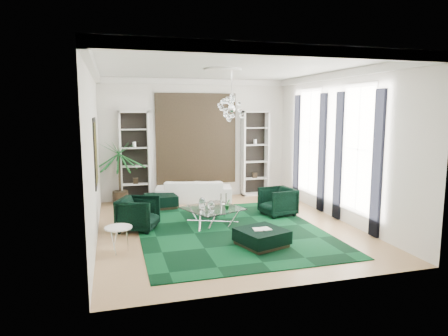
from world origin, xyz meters
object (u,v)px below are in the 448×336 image
object	(u,v)px
ottoman_side	(161,201)
side_table	(119,240)
armchair_right	(278,202)
palm	(119,163)
sofa	(194,191)
coffee_table	(213,216)
ottoman_front	(262,238)
armchair_left	(138,214)

from	to	relation	value
ottoman_side	side_table	distance (m)	3.71
armchair_right	palm	bearing A→B (deg)	-129.29
sofa	side_table	bearing A→B (deg)	72.37
coffee_table	sofa	bearing A→B (deg)	88.70
ottoman_front	sofa	bearing A→B (deg)	96.92
ottoman_front	side_table	size ratio (longest dim) A/B	1.66
sofa	coffee_table	world-z (taller)	sofa
armchair_left	side_table	bearing A→B (deg)	-175.87
armchair_right	coffee_table	size ratio (longest dim) A/B	0.67
ottoman_front	side_table	world-z (taller)	side_table
sofa	armchair_right	world-z (taller)	armchair_right
sofa	side_table	xyz separation A→B (m)	(-2.34, -4.03, -0.08)
armchair_left	coffee_table	distance (m)	1.81
ottoman_side	armchair_right	bearing A→B (deg)	-30.29
ottoman_front	palm	size ratio (longest dim) A/B	0.36
side_table	palm	xyz separation A→B (m)	(0.13, 4.21, 1.00)
sofa	ottoman_front	xyz separation A→B (m)	(0.54, -4.44, -0.16)
ottoman_side	palm	xyz separation A→B (m)	(-1.12, 0.72, 1.06)
sofa	armchair_right	size ratio (longest dim) A/B	2.77
armchair_right	palm	distance (m)	4.80
armchair_left	ottoman_front	distance (m)	3.03
coffee_table	side_table	distance (m)	2.69
side_table	ottoman_side	bearing A→B (deg)	70.30
ottoman_side	armchair_left	bearing A→B (deg)	-110.62
armchair_left	ottoman_front	xyz separation A→B (m)	(2.40, -1.84, -0.22)
sofa	palm	size ratio (longest dim) A/B	0.92
palm	ottoman_side	bearing A→B (deg)	-32.53
ottoman_front	palm	bearing A→B (deg)	120.80
palm	ottoman_front	bearing A→B (deg)	-59.20
coffee_table	ottoman_side	world-z (taller)	coffee_table
armchair_left	armchair_right	xyz separation A→B (m)	(3.70, 0.35, -0.02)
armchair_left	coffee_table	bearing A→B (deg)	-68.06
armchair_left	side_table	world-z (taller)	armchair_left
ottoman_side	side_table	bearing A→B (deg)	-109.70
coffee_table	palm	bearing A→B (deg)	127.64
sofa	coffee_table	bearing A→B (deg)	101.19
armchair_left	armchair_right	bearing A→B (deg)	-62.15
armchair_right	palm	size ratio (longest dim) A/B	0.33
coffee_table	ottoman_front	bearing A→B (deg)	-71.85
armchair_left	ottoman_side	size ratio (longest dim) A/B	1.01
sofa	ottoman_side	distance (m)	1.23
armchair_left	palm	size ratio (longest dim) A/B	0.35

